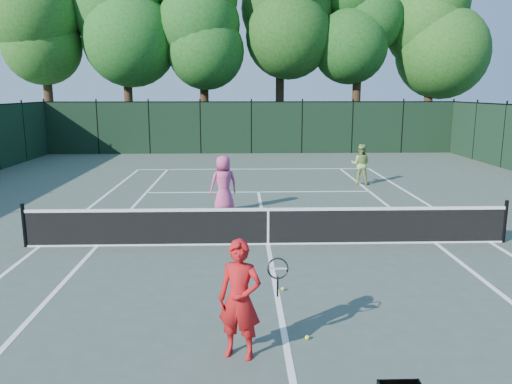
{
  "coord_description": "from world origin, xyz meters",
  "views": [
    {
      "loc": [
        -0.65,
        -11.59,
        3.66
      ],
      "look_at": [
        -0.26,
        1.0,
        1.1
      ],
      "focal_mm": 35.0,
      "sensor_mm": 36.0,
      "label": 1
    }
  ],
  "objects_px": {
    "coach": "(240,299)",
    "player_green": "(361,164)",
    "loose_ball_midcourt": "(283,289)",
    "player_pink": "(224,184)",
    "loose_ball_near_cart": "(307,337)"
  },
  "relations": [
    {
      "from": "coach",
      "to": "player_green",
      "type": "relative_size",
      "value": 1.06
    },
    {
      "from": "player_green",
      "to": "loose_ball_midcourt",
      "type": "distance_m",
      "value": 11.5
    },
    {
      "from": "coach",
      "to": "loose_ball_midcourt",
      "type": "bearing_deg",
      "value": 89.14
    },
    {
      "from": "player_pink",
      "to": "player_green",
      "type": "distance_m",
      "value": 6.96
    },
    {
      "from": "coach",
      "to": "loose_ball_near_cart",
      "type": "bearing_deg",
      "value": 41.45
    },
    {
      "from": "player_pink",
      "to": "player_green",
      "type": "xyz_separation_m",
      "value": [
        5.3,
        4.52,
        -0.07
      ]
    },
    {
      "from": "coach",
      "to": "loose_ball_near_cart",
      "type": "height_order",
      "value": "coach"
    },
    {
      "from": "player_green",
      "to": "loose_ball_near_cart",
      "type": "bearing_deg",
      "value": 90.93
    },
    {
      "from": "coach",
      "to": "player_pink",
      "type": "xyz_separation_m",
      "value": [
        -0.5,
        8.55,
        0.03
      ]
    },
    {
      "from": "coach",
      "to": "loose_ball_midcourt",
      "type": "relative_size",
      "value": 24.88
    },
    {
      "from": "player_green",
      "to": "loose_ball_midcourt",
      "type": "height_order",
      "value": "player_green"
    },
    {
      "from": "coach",
      "to": "loose_ball_midcourt",
      "type": "xyz_separation_m",
      "value": [
        0.79,
        2.31,
        -0.81
      ]
    },
    {
      "from": "coach",
      "to": "player_green",
      "type": "bearing_deg",
      "value": 87.94
    },
    {
      "from": "coach",
      "to": "player_pink",
      "type": "height_order",
      "value": "player_pink"
    },
    {
      "from": "coach",
      "to": "player_pink",
      "type": "distance_m",
      "value": 8.56
    }
  ]
}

